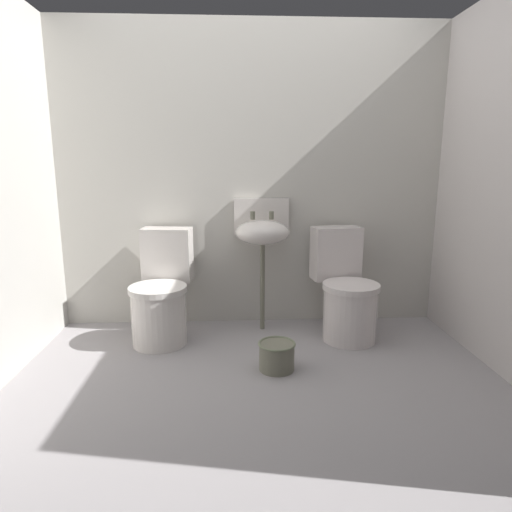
% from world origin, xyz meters
% --- Properties ---
extents(ground_plane, '(3.31, 2.50, 0.08)m').
position_xyz_m(ground_plane, '(0.00, 0.00, -0.04)').
color(ground_plane, gray).
extents(wall_back, '(3.31, 0.10, 2.27)m').
position_xyz_m(wall_back, '(0.00, 1.10, 1.14)').
color(wall_back, '#BCB8AF').
rests_on(wall_back, ground).
extents(toilet_left, '(0.44, 0.63, 0.78)m').
position_xyz_m(toilet_left, '(-0.65, 0.70, 0.32)').
color(toilet_left, silver).
rests_on(toilet_left, ground).
extents(toilet_right, '(0.47, 0.64, 0.78)m').
position_xyz_m(toilet_right, '(0.67, 0.70, 0.32)').
color(toilet_right, silver).
rests_on(toilet_right, ground).
extents(sink, '(0.42, 0.35, 0.99)m').
position_xyz_m(sink, '(0.08, 0.89, 0.75)').
color(sink, '#6A6958').
rests_on(sink, ground).
extents(bucket, '(0.23, 0.23, 0.18)m').
position_xyz_m(bucket, '(0.12, 0.17, 0.09)').
color(bucket, '#6A6958').
rests_on(bucket, ground).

